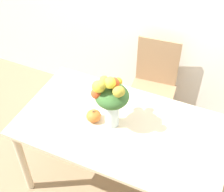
# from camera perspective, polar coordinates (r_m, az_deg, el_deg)

# --- Properties ---
(ground_plane) EXTENTS (12.00, 12.00, 0.00)m
(ground_plane) POSITION_cam_1_polar(r_m,az_deg,el_deg) (2.88, 1.44, -15.46)
(ground_plane) COLOR #8E7556
(dining_table) EXTENTS (1.52, 0.84, 0.75)m
(dining_table) POSITION_cam_1_polar(r_m,az_deg,el_deg) (2.35, 1.72, -6.99)
(dining_table) COLOR beige
(dining_table) RESTS_ON ground_plane
(flower_vase) EXTENTS (0.25, 0.27, 0.45)m
(flower_vase) POSITION_cam_1_polar(r_m,az_deg,el_deg) (2.10, -0.24, -0.34)
(flower_vase) COLOR silver
(flower_vase) RESTS_ON dining_table
(pumpkin) EXTENTS (0.11, 0.11, 0.10)m
(pumpkin) POSITION_cam_1_polar(r_m,az_deg,el_deg) (2.29, -3.39, -3.64)
(pumpkin) COLOR orange
(pumpkin) RESTS_ON dining_table
(dining_chair_near_window) EXTENTS (0.46, 0.46, 0.94)m
(dining_chair_near_window) POSITION_cam_1_polar(r_m,az_deg,el_deg) (3.02, 7.43, 1.63)
(dining_chair_near_window) COLOR #9E7A56
(dining_chair_near_window) RESTS_ON ground_plane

